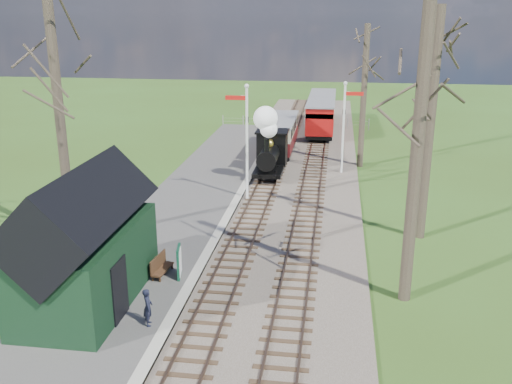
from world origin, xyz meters
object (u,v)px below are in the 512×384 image
coach (280,134)px  semaphore_far (345,121)px  red_carriage_b (322,107)px  sign_board (179,262)px  person (148,307)px  red_carriage_a (320,118)px  semaphore_near (246,134)px  bench (160,266)px  station_shed (85,245)px  locomotive (270,146)px

coach → semaphore_far: bearing=-45.2°
red_carriage_b → sign_board: 31.96m
coach → person: 23.75m
red_carriage_a → semaphore_near: bearing=-101.6°
bench → person: bearing=-78.6°
station_shed → coach: station_shed is taller
station_shed → semaphore_near: (3.53, 12.00, 1.35)m
semaphore_near → semaphore_far: size_ratio=1.09×
coach → red_carriage_a: bearing=66.4°
locomotive → red_carriage_b: bearing=81.5°
semaphore_near → bench: semaphore_near is taller
red_carriage_b → red_carriage_a: bearing=-90.0°
coach → locomotive: bearing=-90.1°
coach → person: coach is taller
station_shed → person: size_ratio=5.07×
semaphore_far → bench: (-6.87, -15.73, -2.79)m
sign_board → locomotive: bearing=83.1°
semaphore_far → sign_board: size_ratio=4.74×
semaphore_far → coach: (-4.37, 4.41, -1.85)m
semaphore_far → bench: 17.39m
locomotive → bench: bearing=-100.0°
sign_board → person: person is taller
locomotive → bench: (-2.48, -14.07, -1.49)m
station_shed → bench: bearing=51.6°
red_carriage_a → person: size_ratio=4.40×
person → station_shed: bearing=47.6°
semaphore_far → red_carriage_a: semaphore_far is taller
red_carriage_a → locomotive: bearing=-102.3°
semaphore_near → bench: bearing=-100.1°
semaphore_far → sign_board: bearing=-111.1°
semaphore_far → red_carriage_a: 10.64m
semaphore_near → red_carriage_b: size_ratio=1.14×
sign_board → bench: (-0.77, 0.08, -0.24)m
coach → red_carriage_b: bearing=77.2°
sign_board → person: (-0.06, -3.46, 0.02)m
semaphore_far → coach: semaphore_far is taller
coach → person: size_ratio=5.72×
station_shed → red_carriage_b: (6.90, 33.85, -0.68)m
station_shed → coach: (4.30, 22.41, -0.76)m
semaphore_far → red_carriage_b: semaphore_far is taller
station_shed → locomotive: 16.90m
locomotive → red_carriage_b: locomotive is taller
station_shed → locomotive: size_ratio=1.42×
semaphore_far → sign_board: 17.13m
red_carriage_a → sign_board: (-4.32, -26.15, -0.79)m
red_carriage_a → bench: red_carriage_a is taller
semaphore_near → red_carriage_a: bearing=78.4°
red_carriage_b → semaphore_near: bearing=-98.8°
red_carriage_b → sign_board: red_carriage_b is taller
semaphore_near → sign_board: semaphore_near is taller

